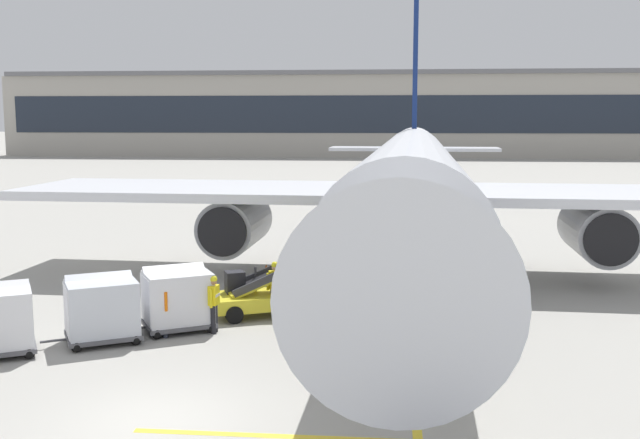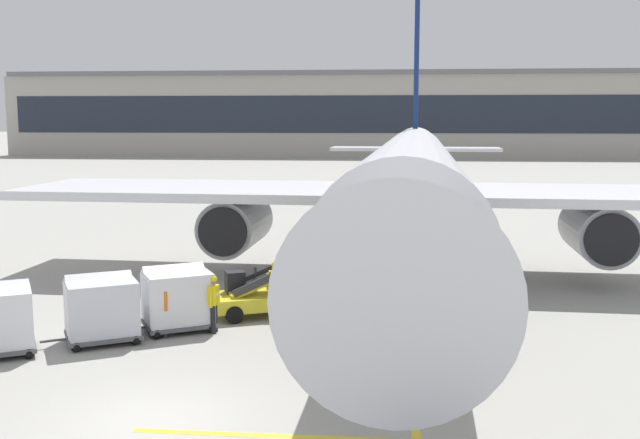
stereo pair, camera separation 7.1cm
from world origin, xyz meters
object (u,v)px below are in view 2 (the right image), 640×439
at_px(ground_crew_wingwalker, 214,300).
at_px(parked_airplane, 412,182).
at_px(ground_crew_by_loader, 164,303).
at_px(baggage_cart_lead, 177,297).
at_px(safety_cone_wingtip, 267,272).
at_px(belt_loader, 274,289).
at_px(safety_cone_engine_keepout, 238,283).
at_px(baggage_cart_second, 101,307).
at_px(ground_crew_by_carts, 275,284).
at_px(ground_crew_marshaller, 306,291).

bearing_deg(ground_crew_wingwalker, parked_airplane, 55.57).
distance_m(ground_crew_by_loader, ground_crew_wingwalker, 1.46).
height_order(baggage_cart_lead, safety_cone_wingtip, baggage_cart_lead).
height_order(belt_loader, ground_crew_by_loader, belt_loader).
bearing_deg(safety_cone_engine_keepout, baggage_cart_second, -112.05).
bearing_deg(ground_crew_by_loader, belt_loader, 45.36).
bearing_deg(belt_loader, safety_cone_wingtip, 102.23).
bearing_deg(baggage_cart_second, safety_cone_wingtip, 68.52).
bearing_deg(baggage_cart_lead, safety_cone_engine_keepout, 80.97).
bearing_deg(baggage_cart_lead, belt_loader, 38.63).
xyz_separation_m(ground_crew_by_carts, ground_crew_marshaller, (1.09, -0.87, 0.00)).
xyz_separation_m(baggage_cart_lead, ground_crew_by_loader, (-0.19, -0.75, -0.00)).
bearing_deg(safety_cone_wingtip, baggage_cart_second, -111.48).
xyz_separation_m(parked_airplane, safety_cone_wingtip, (-5.67, -1.50, -3.47)).
bearing_deg(baggage_cart_second, ground_crew_by_loader, 21.58).
bearing_deg(ground_crew_marshaller, baggage_cart_second, -155.30).
bearing_deg(baggage_cart_lead, ground_crew_wingwalker, -10.34).
height_order(baggage_cart_second, ground_crew_marshaller, baggage_cart_second).
bearing_deg(ground_crew_by_carts, safety_cone_engine_keepout, 121.59).
bearing_deg(belt_loader, baggage_cart_lead, -141.37).
xyz_separation_m(belt_loader, ground_crew_by_loader, (-2.80, -2.83, 0.17)).
bearing_deg(ground_crew_marshaller, ground_crew_by_loader, -154.06).
bearing_deg(ground_crew_marshaller, baggage_cart_lead, -162.70).
bearing_deg(ground_crew_wingwalker, belt_loader, 57.97).
bearing_deg(ground_crew_wingwalker, ground_crew_by_loader, -158.50).
xyz_separation_m(ground_crew_wingwalker, safety_cone_wingtip, (0.36, 7.28, -0.69)).
xyz_separation_m(baggage_cart_second, ground_crew_wingwalker, (2.97, 1.17, -0.00)).
xyz_separation_m(ground_crew_marshaller, ground_crew_wingwalker, (-2.58, -1.38, 0.00)).
relative_size(belt_loader, ground_crew_by_carts, 3.13).
bearing_deg(ground_crew_by_carts, belt_loader, 135.04).
xyz_separation_m(belt_loader, safety_cone_wingtip, (-1.08, 4.99, -0.53)).
relative_size(ground_crew_by_carts, ground_crew_wingwalker, 1.00).
bearing_deg(safety_cone_engine_keepout, ground_crew_by_loader, -99.71).
height_order(baggage_cart_lead, ground_crew_marshaller, baggage_cart_lead).
relative_size(baggage_cart_lead, baggage_cart_second, 1.00).
distance_m(baggage_cart_second, safety_cone_engine_keepout, 6.98).
height_order(ground_crew_by_carts, ground_crew_marshaller, same).
bearing_deg(parked_airplane, ground_crew_by_loader, -128.38).
relative_size(baggage_cart_lead, ground_crew_by_carts, 1.58).
relative_size(parked_airplane, ground_crew_by_carts, 23.68).
bearing_deg(baggage_cart_second, ground_crew_by_carts, 37.48).
bearing_deg(ground_crew_wingwalker, baggage_cart_lead, 169.66).
bearing_deg(ground_crew_by_loader, ground_crew_wingwalker, 21.50).
relative_size(baggage_cart_lead, ground_crew_marshaller, 1.58).
distance_m(belt_loader, baggage_cart_second, 5.61).
height_order(belt_loader, safety_cone_engine_keepout, belt_loader).
height_order(ground_crew_marshaller, ground_crew_wingwalker, same).
relative_size(ground_crew_wingwalker, safety_cone_wingtip, 2.77).
height_order(ground_crew_by_loader, ground_crew_marshaller, same).
bearing_deg(ground_crew_marshaller, ground_crew_wingwalker, -151.84).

